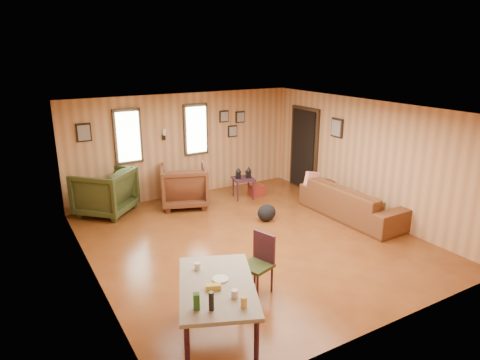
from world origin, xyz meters
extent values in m
cube|color=brown|center=(0.00, 0.00, -0.01)|extent=(5.50, 6.00, 0.02)
cube|color=#997C5B|center=(0.00, 0.00, 2.41)|extent=(5.50, 6.00, 0.02)
cube|color=tan|center=(0.00, 3.01, 1.20)|extent=(5.50, 0.02, 2.40)
cube|color=tan|center=(0.00, -3.01, 1.20)|extent=(5.50, 0.02, 2.40)
cube|color=tan|center=(-2.76, 0.00, 1.20)|extent=(0.02, 6.00, 2.40)
cube|color=tan|center=(2.76, 0.00, 1.20)|extent=(0.02, 6.00, 2.40)
cube|color=black|center=(-1.30, 2.97, 1.55)|extent=(0.60, 0.05, 1.20)
cube|color=#E0F2D1|center=(-1.30, 2.93, 1.55)|extent=(0.48, 0.04, 1.06)
cube|color=black|center=(0.30, 2.97, 1.55)|extent=(0.60, 0.05, 1.20)
cube|color=#E0F2D1|center=(0.30, 2.93, 1.55)|extent=(0.48, 0.04, 1.06)
cube|color=black|center=(-0.50, 2.95, 1.45)|extent=(0.07, 0.05, 0.12)
cylinder|color=silver|center=(-0.50, 2.89, 1.58)|extent=(0.07, 0.07, 0.14)
cube|color=black|center=(2.72, 1.95, 1.00)|extent=(0.06, 1.00, 2.05)
cube|color=black|center=(2.68, 1.95, 1.00)|extent=(0.04, 0.82, 1.90)
cube|color=black|center=(1.05, 2.97, 1.80)|extent=(0.24, 0.04, 0.28)
cube|color=#9E998C|center=(1.05, 2.94, 1.80)|extent=(0.19, 0.02, 0.22)
cube|color=black|center=(1.50, 2.97, 1.75)|extent=(0.24, 0.04, 0.28)
cube|color=#9E998C|center=(1.50, 2.94, 1.75)|extent=(0.19, 0.02, 0.22)
cube|color=black|center=(1.28, 2.97, 1.42)|extent=(0.24, 0.04, 0.28)
cube|color=#9E998C|center=(1.28, 2.94, 1.42)|extent=(0.19, 0.02, 0.22)
cube|color=black|center=(-2.20, 2.97, 1.72)|extent=(0.30, 0.04, 0.38)
cube|color=#9E998C|center=(-2.20, 2.94, 1.72)|extent=(0.24, 0.02, 0.31)
cube|color=black|center=(2.72, 0.85, 1.70)|extent=(0.04, 0.34, 0.42)
cube|color=#9E998C|center=(2.69, 0.85, 1.70)|extent=(0.02, 0.27, 0.34)
imported|color=brown|center=(2.41, -0.10, 0.46)|extent=(0.74, 2.38, 0.93)
imported|color=#522B18|center=(-0.32, 2.29, 0.51)|extent=(1.25, 1.21, 1.02)
imported|color=#30391A|center=(-1.96, 2.68, 0.53)|extent=(1.42, 1.42, 1.07)
cube|color=#3D1B2B|center=(-1.58, 2.90, 0.50)|extent=(0.57, 0.53, 0.04)
cube|color=#3D1B2B|center=(-1.58, 2.90, 0.16)|extent=(0.52, 0.48, 0.03)
cylinder|color=#3D1B2B|center=(-1.76, 2.69, 0.25)|extent=(0.04, 0.04, 0.49)
cylinder|color=#3D1B2B|center=(-1.34, 2.76, 0.25)|extent=(0.04, 0.04, 0.49)
cylinder|color=#3D1B2B|center=(-1.81, 3.05, 0.25)|extent=(0.04, 0.04, 0.49)
cylinder|color=#3D1B2B|center=(-1.40, 3.12, 0.25)|extent=(0.04, 0.04, 0.49)
cube|color=#4E4034|center=(-1.69, 2.88, 0.58)|extent=(0.09, 0.03, 0.12)
cube|color=#4E4034|center=(-1.49, 2.92, 0.58)|extent=(0.08, 0.03, 0.11)
cube|color=#3D1B2B|center=(1.05, 2.06, 0.47)|extent=(0.56, 0.56, 0.04)
cylinder|color=#3D1B2B|center=(0.83, 1.92, 0.24)|extent=(0.04, 0.04, 0.47)
cylinder|color=#3D1B2B|center=(1.20, 1.84, 0.24)|extent=(0.04, 0.04, 0.47)
cylinder|color=#3D1B2B|center=(0.91, 2.29, 0.24)|extent=(0.04, 0.04, 0.47)
cylinder|color=#3D1B2B|center=(1.28, 2.20, 0.24)|extent=(0.04, 0.04, 0.47)
cube|color=black|center=(0.94, 2.09, 0.57)|extent=(0.12, 0.12, 0.17)
cone|color=black|center=(0.94, 2.09, 0.71)|extent=(0.17, 0.17, 0.09)
cube|color=black|center=(1.17, 2.04, 0.57)|extent=(0.12, 0.12, 0.17)
cone|color=black|center=(1.17, 2.04, 0.71)|extent=(0.17, 0.17, 0.09)
cube|color=maroon|center=(1.43, 2.05, 0.12)|extent=(0.35, 0.26, 0.25)
ellipsoid|color=black|center=(0.76, 0.63, 0.17)|extent=(0.42, 0.33, 0.34)
cube|color=#575E35|center=(2.24, -0.72, 0.49)|extent=(0.46, 0.37, 0.14)
cube|color=red|center=(2.15, 0.94, 0.59)|extent=(0.40, 0.11, 0.39)
cube|color=tan|center=(2.19, 0.67, 0.48)|extent=(0.39, 0.30, 0.11)
cube|color=gray|center=(-1.79, -2.15, 0.71)|extent=(1.36, 1.67, 0.05)
cylinder|color=#3D1B2B|center=(-2.37, -2.58, 0.35)|extent=(0.08, 0.08, 0.69)
cylinder|color=#3D1B2B|center=(-1.70, -2.87, 0.35)|extent=(0.08, 0.08, 0.69)
cylinder|color=#3D1B2B|center=(-1.89, -1.43, 0.35)|extent=(0.08, 0.08, 0.69)
cylinder|color=#3D1B2B|center=(-1.21, -1.71, 0.35)|extent=(0.08, 0.08, 0.69)
cylinder|color=beige|center=(-1.75, -2.48, 0.78)|extent=(0.10, 0.10, 0.09)
cylinder|color=beige|center=(-1.84, -1.71, 0.78)|extent=(0.10, 0.10, 0.09)
cube|color=#20571F|center=(-2.20, -2.48, 0.83)|extent=(0.09, 0.09, 0.18)
cylinder|color=black|center=(-2.08, -2.57, 0.84)|extent=(0.08, 0.08, 0.21)
cylinder|color=tan|center=(-1.75, -2.69, 0.79)|extent=(0.09, 0.09, 0.12)
cylinder|color=beige|center=(-1.71, -2.08, 0.75)|extent=(0.25, 0.25, 0.02)
cube|color=gold|center=(-1.88, -2.22, 0.77)|extent=(0.19, 0.14, 0.06)
cube|color=#30391A|center=(-0.85, -1.52, 0.42)|extent=(0.50, 0.50, 0.05)
cube|color=#3D1B2B|center=(-0.69, -1.47, 0.66)|extent=(0.15, 0.37, 0.43)
cylinder|color=#3D1B2B|center=(-0.96, -1.72, 0.21)|extent=(0.04, 0.04, 0.41)
cylinder|color=#3D1B2B|center=(-0.65, -1.62, 0.21)|extent=(0.04, 0.04, 0.41)
cylinder|color=#3D1B2B|center=(-1.05, -1.41, 0.21)|extent=(0.04, 0.04, 0.41)
cylinder|color=#3D1B2B|center=(-0.75, -1.32, 0.21)|extent=(0.04, 0.04, 0.41)
camera|label=1|loc=(-3.77, -6.08, 3.37)|focal=32.00mm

